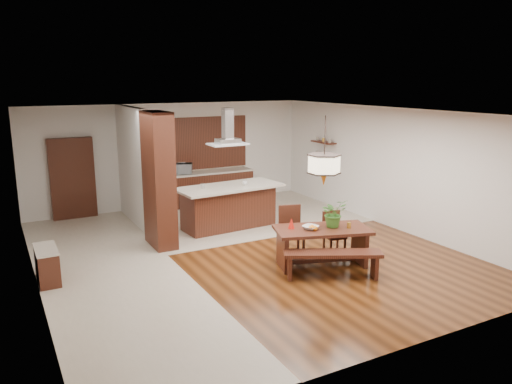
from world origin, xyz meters
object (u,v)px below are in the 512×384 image
fruit_bowl (311,227)px  microwave (183,169)px  dining_chair_right (335,234)px  dining_bench (332,265)px  range_hood (228,126)px  island_cup (245,183)px  kitchen_island (229,206)px  foliage_plant (334,213)px  dining_chair_left (292,232)px  hallway_console (47,265)px  pendant_lantern (325,151)px  dining_table (322,238)px

fruit_bowl → microwave: 5.62m
dining_chair_right → microwave: 5.47m
dining_bench → fruit_bowl: 0.86m
range_hood → island_cup: range_hood is taller
microwave → dining_bench: bearing=-59.9°
kitchen_island → microwave: microwave is taller
dining_bench → dining_chair_right: (0.80, 1.00, 0.19)m
foliage_plant → dining_chair_left: bearing=126.1°
dining_bench → range_hood: 4.38m
island_cup → microwave: 2.70m
hallway_console → fruit_bowl: fruit_bowl is taller
dining_chair_left → fruit_bowl: (0.02, -0.61, 0.26)m
hallway_console → dining_bench: size_ratio=0.50×
foliage_plant → microwave: bearing=100.0°
hallway_console → island_cup: (4.65, 1.38, 0.78)m
foliage_plant → microwave: foliage_plant is taller
island_cup → microwave: bearing=103.4°
microwave → fruit_bowl: bearing=-59.7°
kitchen_island → range_hood: range_hood is taller
microwave → kitchen_island: bearing=-59.2°
dining_chair_right → microwave: bearing=113.8°
pendant_lantern → island_cup: 3.23m
hallway_console → microwave: bearing=44.9°
dining_chair_left → dining_bench: bearing=-71.5°
dining_table → range_hood: range_hood is taller
fruit_bowl → microwave: size_ratio=0.56×
kitchen_island → dining_chair_right: bearing=-72.7°
fruit_bowl → range_hood: range_hood is taller
hallway_console → range_hood: 5.02m
fruit_bowl → range_hood: 3.54m
foliage_plant → range_hood: size_ratio=0.61×
pendant_lantern → kitchen_island: pendant_lantern is taller
range_hood → pendant_lantern: bearing=-80.9°
dining_bench → microwave: bearing=95.1°
foliage_plant → hallway_console: bearing=161.8°
island_cup → microwave: (-0.62, 2.63, -0.00)m
dining_table → foliage_plant: 0.53m
hallway_console → dining_chair_right: size_ratio=0.99×
dining_bench → dining_chair_right: 1.30m
range_hood → island_cup: 1.42m
kitchen_island → hallway_console: bearing=-165.0°
fruit_bowl → kitchen_island: kitchen_island is taller
foliage_plant → kitchen_island: 3.29m
dining_chair_left → foliage_plant: 0.99m
dining_chair_left → microwave: bearing=111.7°
range_hood → microwave: bearing=95.8°
island_cup → foliage_plant: bearing=-82.9°
fruit_bowl → dining_table: bearing=-11.5°
dining_bench → range_hood: range_hood is taller
dining_chair_right → microwave: size_ratio=1.70×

